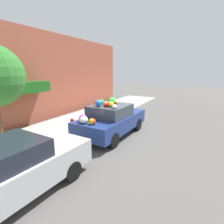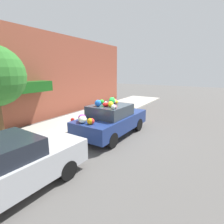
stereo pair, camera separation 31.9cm
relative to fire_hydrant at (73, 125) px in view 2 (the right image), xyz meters
The scene contains 6 objects.
ground_plane 1.90m from the fire_hydrant, 60.41° to the right, with size 60.00×60.00×0.00m, color #565451.
sidewalk_curb 1.48m from the fire_hydrant, 50.14° to the left, with size 24.00×3.20×0.11m.
building_facade 4.05m from the fire_hydrant, 75.76° to the left, with size 18.00×1.20×5.29m.
fire_hydrant is the anchor object (origin of this frame).
art_car 1.89m from the fire_hydrant, 62.33° to the right, with size 4.02×1.92×1.83m.
parked_car_plain 4.35m from the fire_hydrant, 158.76° to the right, with size 4.20×1.91×1.43m.
Camera 2 is at (-6.81, -4.16, 3.02)m, focal length 28.00 mm.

